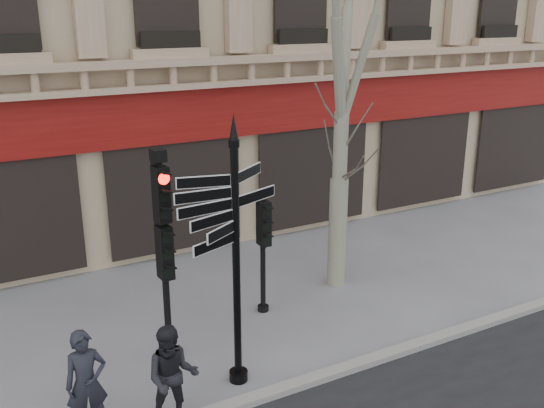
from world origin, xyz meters
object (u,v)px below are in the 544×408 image
Objects in this scene: fingerpost at (235,209)px; pedestrian_a at (86,383)px; traffic_signal_main at (163,230)px; pedestrian_b at (172,377)px; traffic_signal_secondary at (263,235)px.

pedestrian_a is (-2.50, -0.12, -2.23)m from fingerpost.
traffic_signal_main is 2.53m from pedestrian_b.
pedestrian_a is (-4.02, -2.12, -0.85)m from traffic_signal_secondary.
fingerpost is at bearing 6.06° from pedestrian_a.
traffic_signal_secondary is (2.29, 0.69, -0.74)m from traffic_signal_main.
fingerpost is 2.67m from pedestrian_b.
pedestrian_a is at bearing -150.05° from traffic_signal_secondary.
fingerpost is 1.89× the size of traffic_signal_secondary.
traffic_signal_secondary is at bearing 62.64° from pedestrian_b.
traffic_signal_secondary is (1.52, 2.00, -1.38)m from fingerpost.
fingerpost is 3.35m from pedestrian_a.
traffic_signal_main is 1.59× the size of traffic_signal_secondary.
traffic_signal_secondary reaches higher than pedestrian_a.
pedestrian_b is (-1.34, -0.57, -2.24)m from fingerpost.
traffic_signal_secondary is 1.47× the size of pedestrian_b.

